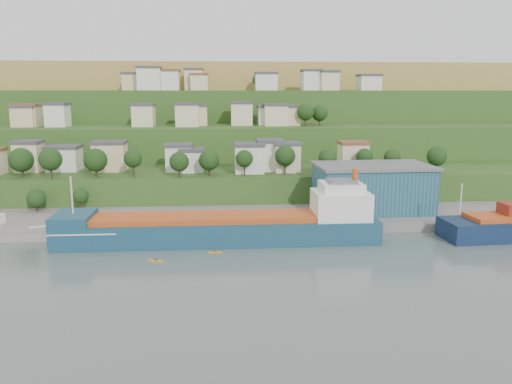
{
  "coord_description": "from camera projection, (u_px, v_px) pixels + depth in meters",
  "views": [
    {
      "loc": [
        3.31,
        -101.0,
        33.66
      ],
      "look_at": [
        11.64,
        15.0,
        10.73
      ],
      "focal_mm": 35.0,
      "sensor_mm": 36.0,
      "label": 1
    }
  ],
  "objects": [
    {
      "name": "warehouse",
      "position": [
        372.0,
        187.0,
        136.97
      ],
      "size": [
        31.63,
        20.04,
        12.8
      ],
      "rotation": [
        0.0,
        0.0,
        0.03
      ],
      "color": "#1C4756",
      "rests_on": "quay"
    },
    {
      "name": "ground",
      "position": [
        206.0,
        256.0,
        105.12
      ],
      "size": [
        500.0,
        500.0,
        0.0
      ],
      "primitive_type": "plane",
      "color": "#44524D",
      "rests_on": "ground"
    },
    {
      "name": "kayak_yellow",
      "position": [
        156.0,
        260.0,
        101.97
      ],
      "size": [
        3.48,
        2.06,
        0.89
      ],
      "rotation": [
        0.0,
        0.0,
        -0.43
      ],
      "color": "orange",
      "rests_on": "ground"
    },
    {
      "name": "kayak_orange",
      "position": [
        215.0,
        252.0,
        107.52
      ],
      "size": [
        3.09,
        0.62,
        0.77
      ],
      "rotation": [
        0.0,
        0.0,
        -0.03
      ],
      "color": "orange",
      "rests_on": "ground"
    },
    {
      "name": "cargo_ship_near",
      "position": [
        229.0,
        229.0,
        114.93
      ],
      "size": [
        73.45,
        11.88,
        18.88
      ],
      "rotation": [
        0.0,
        0.0,
        0.0
      ],
      "color": "#15404F",
      "rests_on": "ground"
    },
    {
      "name": "quay",
      "position": [
        284.0,
        221.0,
        133.92
      ],
      "size": [
        220.0,
        26.0,
        4.0
      ],
      "primitive_type": "cube",
      "color": "slate",
      "rests_on": "ground"
    },
    {
      "name": "hillside",
      "position": [
        214.0,
        157.0,
        270.15
      ],
      "size": [
        360.0,
        211.12,
        96.0
      ],
      "color": "#284719",
      "rests_on": "ground"
    },
    {
      "name": "dinghy",
      "position": [
        39.0,
        228.0,
        120.97
      ],
      "size": [
        4.59,
        3.06,
        0.86
      ],
      "primitive_type": "cube",
      "rotation": [
        0.0,
        0.0,
        0.37
      ],
      "color": "silver",
      "rests_on": "pebble_beach"
    }
  ]
}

